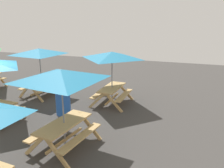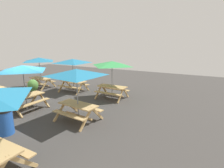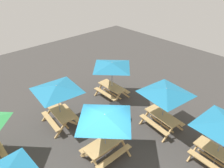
{
  "view_description": "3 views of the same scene",
  "coord_description": "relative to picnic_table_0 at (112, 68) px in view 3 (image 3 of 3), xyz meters",
  "views": [
    {
      "loc": [
        5.05,
        6.76,
        3.51
      ],
      "look_at": [
        -3.47,
        3.63,
        0.9
      ],
      "focal_mm": 35.0,
      "sensor_mm": 36.0,
      "label": 1
    },
    {
      "loc": [
        -8.11,
        5.62,
        3.32
      ],
      "look_at": [
        -3.14,
        -3.56,
        0.9
      ],
      "focal_mm": 28.0,
      "sensor_mm": 36.0,
      "label": 2
    },
    {
      "loc": [
        4.78,
        -3.99,
        7.48
      ],
      "look_at": [
        -3.47,
        3.63,
        0.9
      ],
      "focal_mm": 35.0,
      "sensor_mm": 36.0,
      "label": 3
    }
  ],
  "objects": [
    {
      "name": "picnic_table_4",
      "position": [
        3.73,
        -0.07,
        0.0
      ],
      "size": [
        2.81,
        2.81,
        2.34
      ],
      "rotation": [
        0.0,
        0.0,
        -0.12
      ],
      "color": "tan",
      "rests_on": "ground"
    },
    {
      "name": "picnic_table_0",
      "position": [
        0.0,
        0.0,
        0.0
      ],
      "size": [
        2.01,
        2.01,
        2.34
      ],
      "rotation": [
        0.0,
        0.0,
        -0.01
      ],
      "color": "tan",
      "rests_on": "ground"
    },
    {
      "name": "picnic_table_5",
      "position": [
        3.24,
        -3.37,
        0.0
      ],
      "size": [
        2.02,
        2.02,
        2.34
      ],
      "rotation": [
        0.0,
        0.0,
        1.56
      ],
      "color": "tan",
      "rests_on": "ground"
    },
    {
      "name": "trash_bin_blue",
      "position": [
        1.73,
        -1.39,
        -1.49
      ],
      "size": [
        0.59,
        0.59,
        0.98
      ],
      "color": "blue",
      "rests_on": "ground"
    },
    {
      "name": "ground_plane",
      "position": [
        3.47,
        -3.63,
        -1.99
      ],
      "size": [
        29.87,
        29.87,
        0.0
      ],
      "primitive_type": "plane",
      "color": "#3D3A38",
      "rests_on": "ground"
    },
    {
      "name": "picnic_table_8",
      "position": [
        0.09,
        -3.62,
        0.0
      ],
      "size": [
        2.81,
        2.81,
        2.34
      ],
      "rotation": [
        0.0,
        0.0,
        -0.1
      ],
      "color": "tan",
      "rests_on": "ground"
    }
  ]
}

